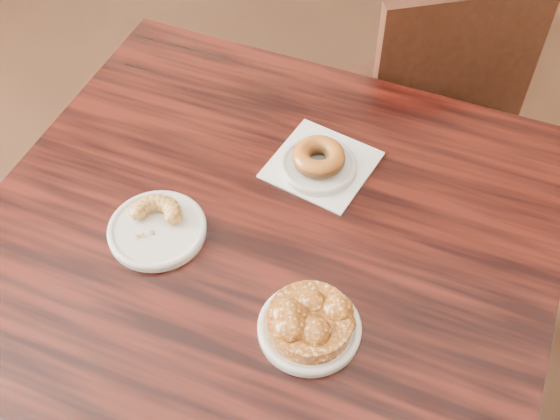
% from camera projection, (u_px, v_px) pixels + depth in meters
% --- Properties ---
extents(cafe_table, '(1.18, 1.18, 0.75)m').
position_uv_depth(cafe_table, '(261.00, 351.00, 1.48)').
color(cafe_table, black).
rests_on(cafe_table, floor).
extents(chair_far, '(0.53, 0.53, 0.90)m').
position_uv_depth(chair_far, '(414.00, 107.00, 1.84)').
color(chair_far, black).
rests_on(chair_far, floor).
extents(napkin, '(0.23, 0.23, 0.00)m').
position_uv_depth(napkin, '(322.00, 165.00, 1.30)').
color(napkin, white).
rests_on(napkin, cafe_table).
extents(plate_donut, '(0.14, 0.14, 0.01)m').
position_uv_depth(plate_donut, '(318.00, 166.00, 1.29)').
color(plate_donut, silver).
rests_on(plate_donut, napkin).
extents(plate_cruller, '(0.17, 0.17, 0.01)m').
position_uv_depth(plate_cruller, '(157.00, 230.00, 1.20)').
color(plate_cruller, silver).
rests_on(plate_cruller, cafe_table).
extents(plate_fritter, '(0.16, 0.16, 0.01)m').
position_uv_depth(plate_fritter, '(309.00, 328.00, 1.08)').
color(plate_fritter, white).
rests_on(plate_fritter, cafe_table).
extents(glazed_donut, '(0.10, 0.10, 0.03)m').
position_uv_depth(glazed_donut, '(319.00, 157.00, 1.27)').
color(glazed_donut, maroon).
rests_on(glazed_donut, plate_donut).
extents(apple_fritter, '(0.18, 0.18, 0.04)m').
position_uv_depth(apple_fritter, '(310.00, 319.00, 1.06)').
color(apple_fritter, '#4A2407').
rests_on(apple_fritter, plate_fritter).
extents(cruller_fragment, '(0.10, 0.10, 0.03)m').
position_uv_depth(cruller_fragment, '(156.00, 223.00, 1.19)').
color(cruller_fragment, brown).
rests_on(cruller_fragment, plate_cruller).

